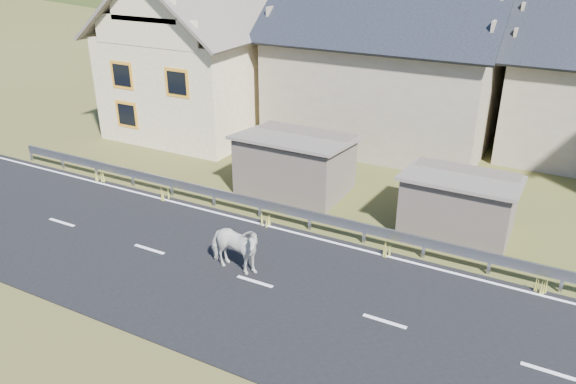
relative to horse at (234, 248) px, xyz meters
The scene contains 9 objects.
ground 1.22m from the horse, 14.46° to the right, with size 160.00×160.00×0.00m, color #3E4618.
road 1.21m from the horse, 14.46° to the right, with size 60.00×7.00×0.04m, color black.
lane_markings 1.19m from the horse, 14.46° to the right, with size 60.00×6.60×0.01m, color silver.
guardrail 3.58m from the horse, 76.34° to the left, with size 28.10×0.09×0.75m.
shed_left 6.39m from the horse, 100.44° to the left, with size 4.30×3.30×2.40m, color #685C51.
shed_right 7.87m from the horse, 47.27° to the left, with size 3.80×2.90×2.20m, color #685C51.
house_cream 15.33m from the horse, 127.87° to the left, with size 7.80×9.80×8.30m.
house_stone_a 15.26m from the horse, 90.61° to the left, with size 10.80×9.80×8.90m.
horse is the anchor object (origin of this frame).
Camera 1 is at (7.37, -11.85, 9.36)m, focal length 35.00 mm.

